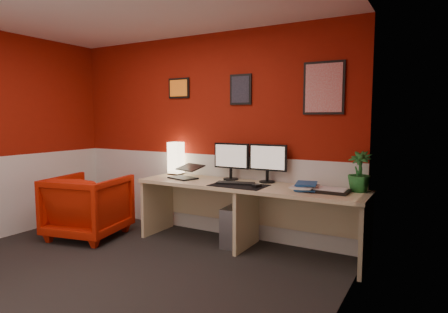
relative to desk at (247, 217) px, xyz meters
The scene contains 23 objects.
ground 1.65m from the desk, 118.97° to the right, with size 4.00×3.50×0.01m, color black.
wall_back 1.23m from the desk, 156.08° to the left, with size 4.00×0.01×2.50m, color maroon.
wall_right 2.06m from the desk, 48.98° to the right, with size 0.01×3.50×2.50m, color maroon.
wainscot_back 0.86m from the desk, 156.39° to the left, with size 4.00×0.01×1.00m, color silver.
wainscot_right 1.86m from the desk, 49.10° to the right, with size 0.01×3.50×1.00m, color silver.
desk is the anchor object (origin of this frame).
shoji_lamp 1.29m from the desk, 169.06° to the left, with size 0.16×0.16×0.40m, color #FFE5B2.
laptop 0.98m from the desk, behind, with size 0.33×0.23×0.22m, color black.
monitor_left 0.75m from the desk, 147.34° to the left, with size 0.45×0.06×0.58m, color black.
monitor_right 0.71m from the desk, 58.01° to the left, with size 0.45×0.06×0.58m, color black.
desk_mat 0.39m from the desk, 111.21° to the right, with size 0.60×0.38×0.01m, color black.
keyboard 0.40m from the desk, 151.70° to the right, with size 0.42×0.14×0.02m, color black.
mouse 0.44m from the desk, 35.85° to the right, with size 0.06×0.10×0.03m, color black.
book_bottom 0.69m from the desk, ahead, with size 0.21×0.29×0.03m, color #205295.
book_middle 0.69m from the desk, ahead, with size 0.23×0.31×0.02m, color silver.
book_top 0.72m from the desk, ahead, with size 0.21×0.28×0.03m, color #205295.
zen_tray 1.00m from the desk, ahead, with size 0.35×0.25×0.03m, color black.
potted_plant 1.30m from the desk, ahead, with size 0.23×0.23×0.41m, color #19591E.
pc_tower 0.23m from the desk, 162.01° to the left, with size 0.20×0.45×0.45m, color #99999E.
armchair 1.97m from the desk, 163.21° to the right, with size 0.82×0.84×0.77m, color #AE1A07.
art_left 1.91m from the desk, 164.04° to the left, with size 0.32×0.02×0.26m, color orange.
art_center 1.49m from the desk, 127.18° to the left, with size 0.28×0.02×0.36m, color black.
art_right 1.63m from the desk, 24.06° to the left, with size 0.44×0.02×0.56m, color red.
Camera 1 is at (2.61, -2.33, 1.46)m, focal length 30.45 mm.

